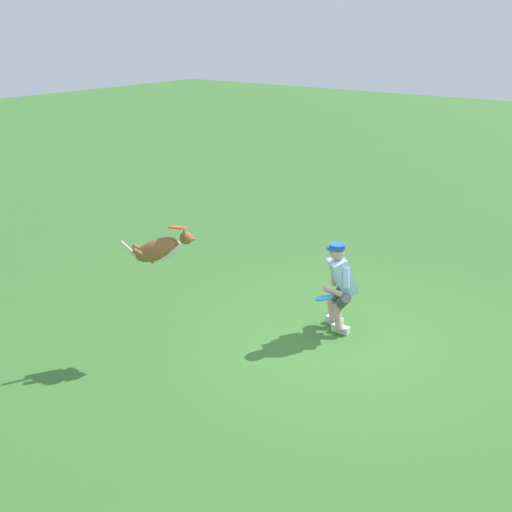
# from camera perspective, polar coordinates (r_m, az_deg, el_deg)

# --- Properties ---
(ground_plane) EXTENTS (60.00, 60.00, 0.00)m
(ground_plane) POSITION_cam_1_polar(r_m,az_deg,el_deg) (8.79, 7.36, -7.83)
(ground_plane) COLOR #3B732F
(person) EXTENTS (0.59, 0.71, 1.29)m
(person) POSITION_cam_1_polar(r_m,az_deg,el_deg) (8.89, 7.70, -2.52)
(person) COLOR silver
(person) RESTS_ON ground_plane
(dog) EXTENTS (0.70, 0.80, 0.46)m
(dog) POSITION_cam_1_polar(r_m,az_deg,el_deg) (8.25, -8.76, 0.66)
(dog) COLOR brown
(frisbee_flying) EXTENTS (0.34, 0.34, 0.09)m
(frisbee_flying) POSITION_cam_1_polar(r_m,az_deg,el_deg) (8.23, -7.23, 2.62)
(frisbee_flying) COLOR #E2461F
(frisbee_held) EXTENTS (0.34, 0.35, 0.13)m
(frisbee_held) POSITION_cam_1_polar(r_m,az_deg,el_deg) (8.62, 6.27, -3.84)
(frisbee_held) COLOR #2891E8
(frisbee_held) RESTS_ON person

